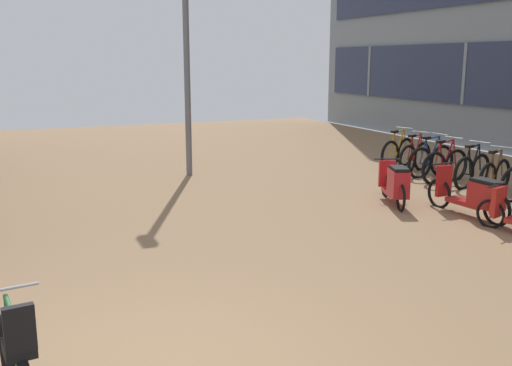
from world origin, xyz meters
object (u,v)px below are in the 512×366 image
scooter_near (395,184)px  bicycle_rack_04 (472,171)px  lamp_post (186,41)px  bicycle_rack_06 (431,161)px  bicycle_rack_07 (415,157)px  scooter_far (474,195)px  bicycle_rack_03 (495,177)px  bicycle_rack_08 (398,153)px  bicycle_rack_05 (445,166)px

scooter_near → bicycle_rack_04: bearing=14.6°
scooter_near → lamp_post: (-2.67, 4.32, 2.67)m
bicycle_rack_06 → bicycle_rack_07: 0.65m
bicycle_rack_06 → scooter_far: size_ratio=0.77×
bicycle_rack_03 → scooter_far: 2.16m
bicycle_rack_08 → scooter_far: (-1.79, -4.49, 0.04)m
bicycle_rack_04 → bicycle_rack_07: bearing=88.9°
bicycle_rack_04 → lamp_post: bearing=144.4°
scooter_near → lamp_post: bearing=121.7°
bicycle_rack_03 → bicycle_rack_06: (-0.00, 1.94, 0.02)m
scooter_far → lamp_post: size_ratio=0.34×
bicycle_rack_04 → bicycle_rack_05: 0.67m
bicycle_rack_06 → scooter_near: bicycle_rack_06 is taller
bicycle_rack_08 → lamp_post: bearing=168.0°
bicycle_rack_07 → bicycle_rack_08: (-0.02, 0.65, 0.01)m
scooter_far → bicycle_rack_08: bearing=68.3°
bicycle_rack_07 → lamp_post: bearing=161.4°
bicycle_rack_06 → bicycle_rack_03: bearing=-90.0°
bicycle_rack_05 → bicycle_rack_04: bearing=-75.2°
scooter_far → scooter_near: bearing=118.8°
bicycle_rack_05 → bicycle_rack_08: bicycle_rack_08 is taller
scooter_far → bicycle_rack_05: bearing=57.9°
bicycle_rack_05 → bicycle_rack_06: 0.66m
bicycle_rack_06 → lamp_post: size_ratio=0.26×
scooter_near → bicycle_rack_08: bearing=52.4°
bicycle_rack_05 → lamp_post: size_ratio=0.26×
bicycle_rack_07 → scooter_near: size_ratio=0.82×
lamp_post → scooter_far: bearing=-58.9°
bicycle_rack_03 → bicycle_rack_06: bearing=90.0°
bicycle_rack_08 → lamp_post: lamp_post is taller
bicycle_rack_03 → bicycle_rack_06: bicycle_rack_06 is taller
bicycle_rack_03 → bicycle_rack_05: 1.30m
bicycle_rack_07 → bicycle_rack_08: size_ratio=0.94×
bicycle_rack_03 → lamp_post: bearing=139.8°
bicycle_rack_07 → scooter_far: size_ratio=0.70×
bicycle_rack_03 → bicycle_rack_07: (0.05, 2.58, 0.01)m
bicycle_rack_06 → bicycle_rack_08: bicycle_rack_08 is taller
lamp_post → scooter_near: bearing=-58.3°
bicycle_rack_04 → scooter_far: (-1.77, -1.91, 0.05)m
bicycle_rack_03 → scooter_near: (-2.45, 0.00, 0.06)m
scooter_far → lamp_post: bearing=121.1°
scooter_far → bicycle_rack_06: bearing=61.2°
bicycle_rack_04 → bicycle_rack_06: bearing=90.9°
bicycle_rack_06 → scooter_near: (-2.45, -1.93, 0.05)m
scooter_near → scooter_far: size_ratio=0.85×
bicycle_rack_03 → bicycle_rack_07: size_ratio=0.98×
bicycle_rack_03 → bicycle_rack_07: bicycle_rack_07 is taller
bicycle_rack_07 → bicycle_rack_03: bearing=-91.2°
bicycle_rack_06 → scooter_near: bearing=-141.7°
bicycle_rack_08 → bicycle_rack_05: bearing=-95.4°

